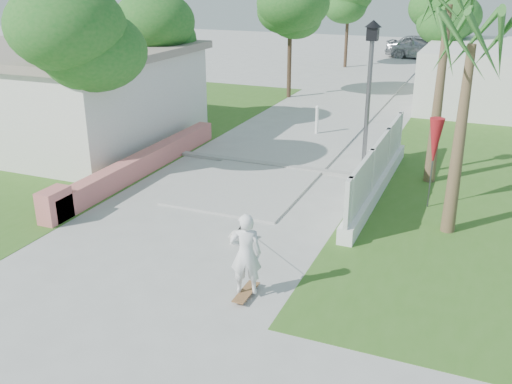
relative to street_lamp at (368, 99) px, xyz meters
The scene contains 21 objects.
ground 6.67m from the street_lamp, 117.80° to the right, with size 90.00×90.00×0.00m, color #B7B7B2.
path_strip 14.98m from the street_lamp, 101.31° to the left, with size 3.20×36.00×0.06m, color #B7B7B2.
curb 3.78m from the street_lamp, behind, with size 6.50×0.25×0.10m, color #999993.
grass_left 10.49m from the street_lamp, 165.83° to the left, with size 8.00×20.00×0.01m, color #396921.
pink_wall 6.83m from the street_lamp, 162.57° to the right, with size 0.45×8.20×0.80m.
house_left 10.94m from the street_lamp, behind, with size 8.40×7.40×3.23m.
lattice_fence 2.01m from the street_lamp, 44.82° to the right, with size 0.35×7.00×1.50m.
building_right 12.93m from the street_lamp, 76.07° to the left, with size 6.00×8.00×2.60m, color silver.
street_lamp is the anchor object (origin of this frame).
bollard 5.56m from the street_lamp, 120.96° to the left, with size 0.14×0.14×1.09m.
patio_umbrella 2.27m from the street_lamp, 27.76° to the right, with size 0.36×0.36×2.30m.
tree_left_near 7.92m from the street_lamp, 161.15° to the right, with size 3.60×3.60×5.28m.
tree_left_mid 8.96m from the street_lamp, 160.42° to the left, with size 3.20×3.20×4.85m.
tree_path_left 12.10m from the street_lamp, 119.30° to the left, with size 3.40×3.40×5.23m.
tree_path_right 14.52m from the street_lamp, 88.74° to the left, with size 3.00×3.00×4.79m.
tree_path_far 21.30m from the street_lamp, 105.50° to the left, with size 3.20×3.20×5.17m.
palm_far 2.85m from the street_lamp, 30.47° to the left, with size 1.80×1.80×5.30m.
palm_near 3.72m from the street_lamp, 42.61° to the right, with size 1.80×1.80×4.70m.
skateboarder 6.16m from the street_lamp, 101.56° to the right, with size 1.41×2.52×1.65m.
dog 5.50m from the street_lamp, 110.02° to the right, with size 0.36×0.50×0.36m.
parked_car 25.86m from the street_lamp, 93.78° to the left, with size 1.95×4.84×1.65m, color #A1A2A9.
Camera 1 is at (5.90, -9.49, 5.57)m, focal length 40.00 mm.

